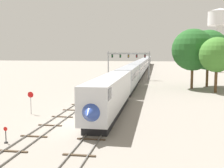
{
  "coord_description": "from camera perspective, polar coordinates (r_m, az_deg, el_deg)",
  "views": [
    {
      "loc": [
        7.79,
        -30.05,
        7.94
      ],
      "look_at": [
        1.0,
        12.0,
        3.0
      ],
      "focal_mm": 45.12,
      "sensor_mm": 36.0,
      "label": 1
    }
  ],
  "objects": [
    {
      "name": "ground_plane",
      "position": [
        32.04,
        -5.24,
        -7.76
      ],
      "size": [
        400.0,
        400.0,
        0.0
      ],
      "primitive_type": "plane",
      "color": "gray"
    },
    {
      "name": "track_main",
      "position": [
        90.58,
        5.47,
        1.6
      ],
      "size": [
        2.6,
        200.0,
        0.16
      ],
      "color": "slate",
      "rests_on": "ground"
    },
    {
      "name": "track_near",
      "position": [
        71.39,
        0.02,
        0.29
      ],
      "size": [
        2.6,
        160.0,
        0.16
      ],
      "color": "slate",
      "rests_on": "ground"
    },
    {
      "name": "passenger_train",
      "position": [
        104.63,
        6.0,
        3.66
      ],
      "size": [
        3.04,
        160.78,
        4.8
      ],
      "color": "silver",
      "rests_on": "ground"
    },
    {
      "name": "signal_gantry",
      "position": [
        79.16,
        3.35,
        5.1
      ],
      "size": [
        12.1,
        0.49,
        7.96
      ],
      "color": "#999BA0",
      "rests_on": "ground"
    },
    {
      "name": "water_tower",
      "position": [
        115.65,
        21.0,
        11.46
      ],
      "size": [
        9.0,
        9.0,
        24.08
      ],
      "color": "beige",
      "rests_on": "ground"
    },
    {
      "name": "switch_stand",
      "position": [
        26.51,
        -20.71,
        -10.08
      ],
      "size": [
        0.36,
        0.24,
        1.46
      ],
      "color": "black",
      "rests_on": "ground"
    },
    {
      "name": "stop_sign",
      "position": [
        37.15,
        -16.15,
        -3.05
      ],
      "size": [
        0.76,
        0.08,
        2.88
      ],
      "color": "gray",
      "rests_on": "ground"
    },
    {
      "name": "trackside_tree_left",
      "position": [
        66.76,
        18.9,
        6.54
      ],
      "size": [
        8.94,
        8.94,
        12.74
      ],
      "color": "brown",
      "rests_on": "ground"
    },
    {
      "name": "trackside_tree_mid",
      "position": [
        62.5,
        16.06,
        6.67
      ],
      "size": [
        8.88,
        8.88,
        12.73
      ],
      "color": "brown",
      "rests_on": "ground"
    },
    {
      "name": "trackside_tree_right",
      "position": [
        57.63,
        20.49,
        5.56
      ],
      "size": [
        6.74,
        6.74,
        10.69
      ],
      "color": "brown",
      "rests_on": "ground"
    }
  ]
}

